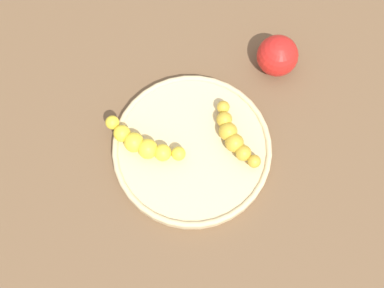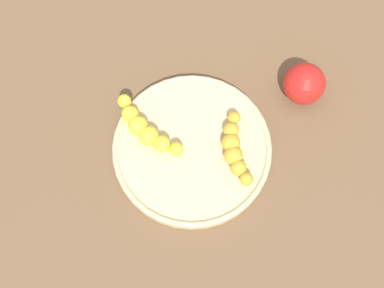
% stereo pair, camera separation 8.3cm
% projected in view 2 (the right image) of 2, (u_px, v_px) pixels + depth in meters
% --- Properties ---
extents(ground_plane, '(2.40, 2.40, 0.00)m').
position_uv_depth(ground_plane, '(192.00, 151.00, 0.87)').
color(ground_plane, brown).
extents(fruit_bowl, '(0.27, 0.27, 0.02)m').
position_uv_depth(fruit_bowl, '(192.00, 149.00, 0.86)').
color(fruit_bowl, '#D1B784').
rests_on(fruit_bowl, ground_plane).
extents(banana_spotted, '(0.11, 0.08, 0.03)m').
position_uv_depth(banana_spotted, '(234.00, 149.00, 0.83)').
color(banana_spotted, gold).
rests_on(banana_spotted, fruit_bowl).
extents(banana_yellow, '(0.07, 0.14, 0.03)m').
position_uv_depth(banana_yellow, '(145.00, 129.00, 0.84)').
color(banana_yellow, yellow).
rests_on(banana_yellow, fruit_bowl).
extents(apple_red, '(0.07, 0.07, 0.07)m').
position_uv_depth(apple_red, '(304.00, 84.00, 0.87)').
color(apple_red, red).
rests_on(apple_red, ground_plane).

